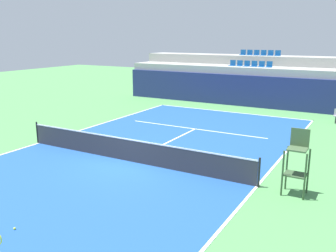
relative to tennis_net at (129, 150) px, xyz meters
name	(u,v)px	position (x,y,z in m)	size (l,w,h in m)	color
ground_plane	(129,161)	(0.00, 0.00, -0.51)	(80.00, 80.00, 0.00)	#4C8C4C
court_surface	(129,161)	(0.00, 0.00, -0.50)	(11.00, 24.00, 0.01)	#1E4C99
baseline_far	(230,112)	(0.00, 11.95, -0.50)	(11.00, 0.10, 0.00)	white
sideline_left	(39,143)	(-5.45, 0.00, -0.50)	(0.10, 24.00, 0.00)	white
sideline_right	(257,187)	(5.45, 0.00, -0.50)	(0.10, 24.00, 0.00)	white
service_line_far	(195,129)	(0.00, 6.40, -0.50)	(8.26, 0.10, 0.00)	white
centre_service_line	(167,143)	(0.00, 3.20, -0.50)	(0.10, 6.40, 0.00)	white
back_wall	(243,91)	(0.00, 14.62, 0.65)	(19.88, 0.30, 2.32)	navy
stands_tier_lower	(249,85)	(0.00, 15.97, 0.92)	(19.88, 2.40, 2.86)	#9E9E99
stands_tier_upper	(258,77)	(0.00, 18.37, 1.29)	(19.88, 2.40, 3.60)	#9E9E99
seating_row_lower	(250,65)	(0.00, 16.06, 2.48)	(3.33, 0.44, 0.44)	#145193
seating_row_upper	(260,54)	(0.00, 18.46, 3.22)	(3.33, 0.44, 0.44)	#145193
tennis_net	(129,150)	(0.00, 0.00, 0.00)	(11.08, 0.08, 1.07)	black
umpire_chair	(297,160)	(6.70, 0.06, 0.68)	(0.76, 0.66, 2.20)	#334C2D
tennis_ball_1	(15,228)	(0.59, -6.17, -0.47)	(0.07, 0.07, 0.07)	#CCE033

